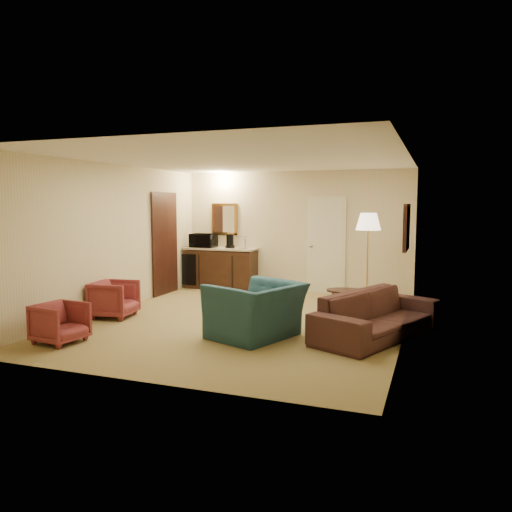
{
  "coord_description": "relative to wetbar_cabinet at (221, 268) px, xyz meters",
  "views": [
    {
      "loc": [
        2.92,
        -7.44,
        1.9
      ],
      "look_at": [
        0.01,
        0.5,
        1.01
      ],
      "focal_mm": 35.0,
      "sensor_mm": 36.0,
      "label": 1
    }
  ],
  "objects": [
    {
      "name": "waste_bin",
      "position": [
        1.35,
        -0.07,
        -0.32
      ],
      "size": [
        0.25,
        0.25,
        0.27
      ],
      "primitive_type": "cylinder",
      "rotation": [
        0.0,
        0.0,
        0.16
      ],
      "color": "black",
      "rests_on": "ground"
    },
    {
      "name": "teal_armchair",
      "position": [
        2.18,
        -3.62,
        0.07
      ],
      "size": [
        1.16,
        1.4,
        1.05
      ],
      "primitive_type": "imported",
      "rotation": [
        0.0,
        0.0,
        -1.93
      ],
      "color": "#1D4249",
      "rests_on": "ground"
    },
    {
      "name": "coffee_table",
      "position": [
        3.17,
        -1.72,
        -0.24
      ],
      "size": [
        0.89,
        0.74,
        0.44
      ],
      "primitive_type": "cube",
      "rotation": [
        0.0,
        0.0,
        0.34
      ],
      "color": "black",
      "rests_on": "ground"
    },
    {
      "name": "room_walls",
      "position": [
        1.55,
        -1.95,
        1.26
      ],
      "size": [
        5.02,
        6.01,
        2.61
      ],
      "color": "beige",
      "rests_on": "ground"
    },
    {
      "name": "wetbar_cabinet",
      "position": [
        0.0,
        0.0,
        0.0
      ],
      "size": [
        1.64,
        0.58,
        0.92
      ],
      "primitive_type": "cube",
      "color": "#321C10",
      "rests_on": "ground"
    },
    {
      "name": "rose_chair_near",
      "position": [
        -0.5,
        -3.24,
        -0.12
      ],
      "size": [
        0.71,
        0.74,
        0.68
      ],
      "primitive_type": "imported",
      "rotation": [
        0.0,
        0.0,
        1.72
      ],
      "color": "maroon",
      "rests_on": "ground"
    },
    {
      "name": "sofa",
      "position": [
        3.8,
        -3.02,
        -0.02
      ],
      "size": [
        1.5,
        2.3,
        0.87
      ],
      "primitive_type": "imported",
      "rotation": [
        0.0,
        0.0,
        1.15
      ],
      "color": "black",
      "rests_on": "ground"
    },
    {
      "name": "coffee_maker",
      "position": [
        0.23,
        0.01,
        0.61
      ],
      "size": [
        0.21,
        0.21,
        0.31
      ],
      "primitive_type": "cylinder",
      "rotation": [
        0.0,
        0.0,
        0.3
      ],
      "color": "black",
      "rests_on": "wetbar_cabinet"
    },
    {
      "name": "rose_chair_far",
      "position": [
        -0.25,
        -4.8,
        -0.15
      ],
      "size": [
        0.62,
        0.65,
        0.61
      ],
      "primitive_type": "imported",
      "rotation": [
        0.0,
        0.0,
        1.45
      ],
      "color": "maroon",
      "rests_on": "ground"
    },
    {
      "name": "ground",
      "position": [
        1.65,
        -2.72,
        -0.46
      ],
      "size": [
        6.0,
        6.0,
        0.0
      ],
      "primitive_type": "plane",
      "color": "olive",
      "rests_on": "ground"
    },
    {
      "name": "floor_lamp",
      "position": [
        3.35,
        -0.78,
        0.41
      ],
      "size": [
        0.61,
        0.61,
        1.74
      ],
      "primitive_type": "cube",
      "rotation": [
        0.0,
        0.0,
        -0.42
      ],
      "color": "#B48C3C",
      "rests_on": "ground"
    },
    {
      "name": "microwave",
      "position": [
        -0.4,
        -0.05,
        0.65
      ],
      "size": [
        0.57,
        0.33,
        0.38
      ],
      "primitive_type": "imported",
      "rotation": [
        0.0,
        0.0,
        -0.04
      ],
      "color": "black",
      "rests_on": "wetbar_cabinet"
    }
  ]
}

